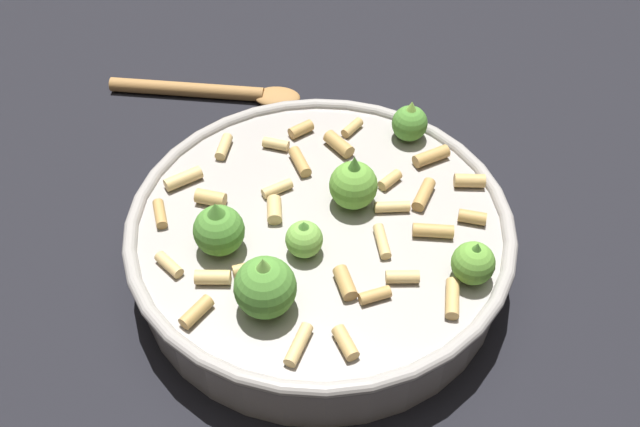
% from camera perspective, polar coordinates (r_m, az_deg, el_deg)
% --- Properties ---
extents(ground_plane, '(2.40, 2.40, 0.00)m').
position_cam_1_polar(ground_plane, '(0.64, -0.00, -4.12)').
color(ground_plane, black).
extents(cooking_pan, '(0.33, 0.33, 0.11)m').
position_cam_1_polar(cooking_pan, '(0.61, -0.01, -2.04)').
color(cooking_pan, '#9E9993').
rests_on(cooking_pan, ground).
extents(wooden_spoon, '(0.08, 0.22, 0.02)m').
position_cam_1_polar(wooden_spoon, '(0.82, -8.37, 9.71)').
color(wooden_spoon, '#9E703D').
rests_on(wooden_spoon, ground).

